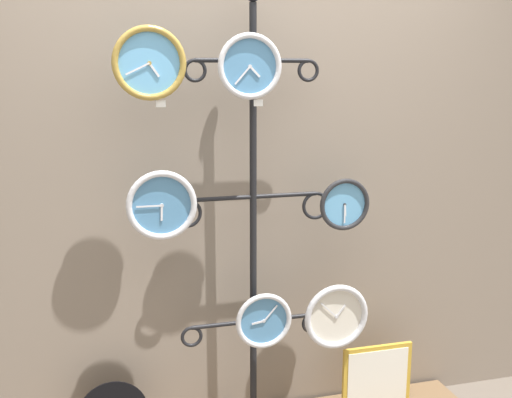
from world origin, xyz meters
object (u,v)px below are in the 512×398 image
(display_stand, at_px, (253,301))
(picture_frame, at_px, (377,378))
(clock_middle_right, at_px, (344,204))
(clock_middle_left, at_px, (162,205))
(clock_top_center, at_px, (250,66))
(clock_bottom_center, at_px, (264,320))
(clock_bottom_right, at_px, (336,316))
(clock_top_left, at_px, (149,63))

(display_stand, distance_m, picture_frame, 0.78)
(clock_middle_right, bearing_deg, clock_middle_left, -178.95)
(clock_top_center, height_order, clock_middle_left, clock_top_center)
(clock_middle_left, xyz_separation_m, clock_bottom_center, (0.44, -0.02, -0.56))
(clock_top_center, height_order, clock_bottom_right, clock_top_center)
(clock_top_center, height_order, clock_bottom_center, clock_top_center)
(clock_top_center, bearing_deg, display_stand, 68.38)
(clock_middle_right, xyz_separation_m, picture_frame, (0.22, 0.03, -0.92))
(clock_top_left, xyz_separation_m, clock_middle_right, (0.87, 0.01, -0.63))
(clock_bottom_right, bearing_deg, picture_frame, 12.60)
(clock_top_center, bearing_deg, clock_bottom_center, -5.92)
(picture_frame, bearing_deg, display_stand, 174.87)
(clock_top_left, bearing_deg, picture_frame, 1.87)
(clock_middle_left, distance_m, clock_middle_right, 0.84)
(clock_top_left, bearing_deg, clock_top_center, -2.23)
(clock_middle_left, xyz_separation_m, clock_middle_right, (0.84, 0.02, -0.05))
(picture_frame, bearing_deg, clock_top_left, -178.13)
(clock_top_left, distance_m, clock_bottom_right, 1.43)
(clock_top_left, height_order, clock_bottom_center, clock_top_left)
(clock_middle_left, bearing_deg, clock_top_center, -1.47)
(clock_middle_left, distance_m, clock_bottom_right, 0.99)
(clock_middle_left, height_order, clock_bottom_right, clock_middle_left)
(picture_frame, bearing_deg, clock_bottom_right, -167.40)
(clock_top_center, distance_m, clock_middle_right, 0.77)
(clock_middle_left, relative_size, clock_bottom_right, 0.94)
(clock_middle_left, height_order, clock_middle_right, clock_middle_left)
(display_stand, xyz_separation_m, clock_top_center, (-0.04, -0.11, 1.08))
(clock_bottom_center, relative_size, picture_frame, 0.72)
(display_stand, relative_size, clock_bottom_center, 7.92)
(clock_middle_right, relative_size, clock_bottom_center, 0.92)
(clock_top_left, height_order, clock_middle_left, clock_top_left)
(display_stand, xyz_separation_m, clock_bottom_center, (0.02, -0.11, -0.05))
(clock_middle_right, bearing_deg, clock_top_left, -179.39)
(clock_middle_left, relative_size, clock_middle_right, 1.23)
(clock_middle_right, bearing_deg, picture_frame, 6.83)
(clock_middle_right, bearing_deg, clock_bottom_right, -140.31)
(clock_top_left, distance_m, picture_frame, 1.89)
(clock_middle_left, bearing_deg, clock_top_left, 168.30)
(clock_top_left, distance_m, clock_bottom_center, 1.24)
(clock_middle_left, height_order, picture_frame, clock_middle_left)
(clock_top_center, xyz_separation_m, picture_frame, (0.67, 0.05, -1.54))
(clock_top_center, xyz_separation_m, clock_bottom_right, (0.42, -0.01, -1.15))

